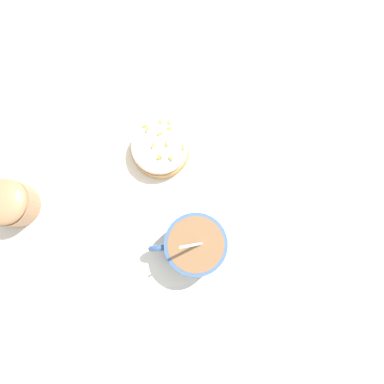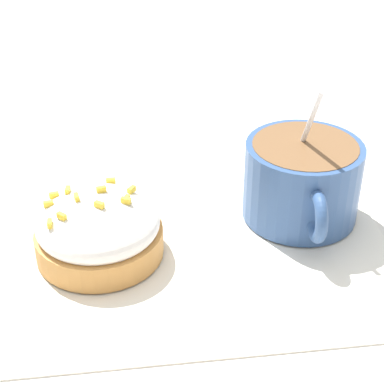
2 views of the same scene
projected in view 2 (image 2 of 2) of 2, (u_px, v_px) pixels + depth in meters
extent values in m
plane|color=silver|center=(201.00, 231.00, 0.51)|extent=(3.00, 3.00, 0.00)
cube|color=white|center=(201.00, 230.00, 0.51)|extent=(0.31, 0.30, 0.00)
cylinder|color=#335184|center=(302.00, 181.00, 0.50)|extent=(0.09, 0.09, 0.06)
cylinder|color=brown|center=(305.00, 152.00, 0.49)|extent=(0.08, 0.08, 0.01)
torus|color=#335184|center=(317.00, 217.00, 0.46)|extent=(0.02, 0.04, 0.04)
ellipsoid|color=silver|center=(310.00, 223.00, 0.49)|extent=(0.02, 0.03, 0.01)
cylinder|color=silver|center=(303.00, 140.00, 0.49)|extent=(0.01, 0.06, 0.11)
cylinder|color=#C18442|center=(100.00, 241.00, 0.47)|extent=(0.09, 0.09, 0.02)
ellipsoid|color=white|center=(98.00, 222.00, 0.46)|extent=(0.09, 0.09, 0.04)
cube|color=yellow|center=(101.00, 190.00, 0.46)|extent=(0.01, 0.00, 0.00)
cube|color=yellow|center=(99.00, 205.00, 0.45)|extent=(0.01, 0.01, 0.00)
cube|color=yellow|center=(50.00, 223.00, 0.44)|extent=(0.00, 0.01, 0.00)
cube|color=yellow|center=(132.00, 191.00, 0.47)|extent=(0.01, 0.01, 0.00)
cube|color=yellow|center=(77.00, 197.00, 0.45)|extent=(0.00, 0.01, 0.00)
cube|color=yellow|center=(48.00, 203.00, 0.46)|extent=(0.01, 0.00, 0.00)
cube|color=yellow|center=(68.00, 190.00, 0.47)|extent=(0.00, 0.01, 0.00)
cube|color=yellow|center=(126.00, 201.00, 0.45)|extent=(0.01, 0.01, 0.00)
cube|color=yellow|center=(62.00, 216.00, 0.44)|extent=(0.01, 0.01, 0.00)
cube|color=yellow|center=(126.00, 199.00, 0.46)|extent=(0.01, 0.01, 0.00)
cube|color=yellow|center=(54.00, 195.00, 0.47)|extent=(0.01, 0.00, 0.00)
cube|color=yellow|center=(111.00, 181.00, 0.49)|extent=(0.01, 0.00, 0.00)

